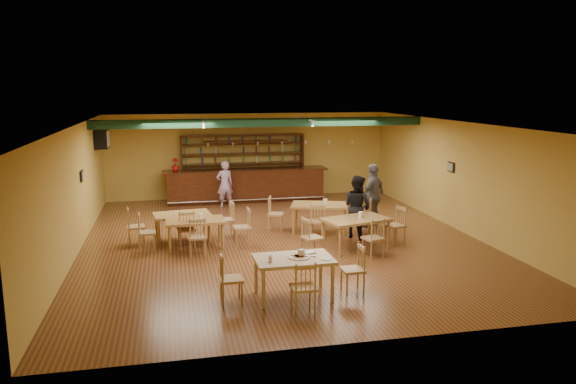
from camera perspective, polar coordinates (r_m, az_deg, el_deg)
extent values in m
plane|color=#582E19|center=(14.42, -0.63, -4.98)|extent=(12.00, 12.00, 0.00)
cube|color=#10321C|center=(16.66, -2.58, 7.17)|extent=(10.00, 0.30, 0.25)
cube|color=silver|center=(17.06, -8.95, 7.37)|extent=(0.05, 2.50, 0.05)
cube|color=silver|center=(17.53, 1.65, 7.58)|extent=(0.05, 2.50, 0.05)
cube|color=silver|center=(17.99, -18.66, 5.22)|extent=(0.34, 0.70, 0.48)
cube|color=black|center=(14.93, -20.50, 1.57)|extent=(0.04, 0.34, 0.28)
cube|color=black|center=(16.23, 16.47, 2.49)|extent=(0.04, 0.34, 0.28)
cube|color=#32150A|center=(19.21, -4.37, 0.70)|extent=(5.65, 0.85, 1.13)
cube|color=#32150A|center=(19.74, -4.65, 2.65)|extent=(4.37, 0.40, 2.28)
imported|color=#A80F12|center=(18.93, -11.56, 2.77)|extent=(0.32, 0.32, 0.45)
cube|color=olive|center=(14.58, -10.85, -3.55)|extent=(1.51, 1.01, 0.71)
cube|color=olive|center=(15.22, 3.26, -2.66)|extent=(1.74, 1.35, 0.76)
cube|color=olive|center=(13.85, -9.52, -4.27)|extent=(1.44, 0.88, 0.71)
cube|color=olive|center=(13.61, 6.96, -4.31)|extent=(1.75, 1.32, 0.78)
cube|color=tan|center=(10.50, 0.57, -8.81)|extent=(1.47, 0.96, 0.78)
cylinder|color=silver|center=(10.40, 1.13, -6.72)|extent=(0.41, 0.41, 0.01)
cylinder|color=#EAE5C6|center=(10.13, -1.83, -6.92)|extent=(0.08, 0.08, 0.11)
cube|color=white|center=(10.65, 2.24, -6.26)|extent=(0.24, 0.22, 0.03)
cube|color=silver|center=(10.48, 1.90, -6.53)|extent=(0.31, 0.27, 0.00)
cylinder|color=white|center=(10.32, 3.94, -6.89)|extent=(0.22, 0.22, 0.01)
imported|color=purple|center=(18.28, -6.54, 0.80)|extent=(0.63, 0.49, 1.54)
imported|color=black|center=(14.61, 7.14, -1.50)|extent=(0.95, 1.01, 1.66)
imported|color=slate|center=(15.73, 8.78, -0.37)|extent=(1.09, 1.03, 1.82)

